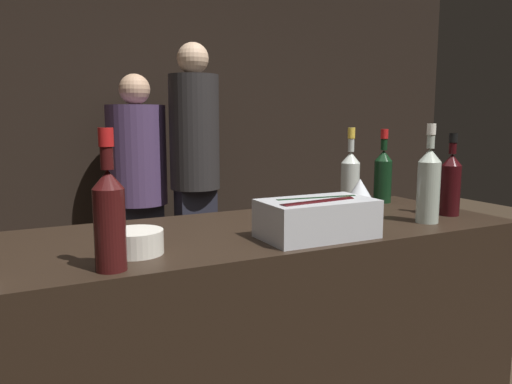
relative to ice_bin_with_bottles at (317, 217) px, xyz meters
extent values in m
cube|color=black|center=(-0.10, 2.56, 0.38)|extent=(6.40, 0.06, 2.80)
cube|color=black|center=(-0.10, 0.20, -0.54)|extent=(1.81, 0.67, 0.96)
cube|color=#B7BABF|center=(0.00, 0.00, -0.01)|extent=(0.36, 0.21, 0.12)
cylinder|color=black|center=(-0.02, -0.03, 0.02)|extent=(0.27, 0.10, 0.07)
cylinder|color=black|center=(0.02, 0.03, 0.02)|extent=(0.28, 0.09, 0.06)
cylinder|color=silver|center=(-0.56, 0.06, -0.03)|extent=(0.15, 0.15, 0.07)
cylinder|color=gray|center=(-0.56, 0.06, -0.01)|extent=(0.13, 0.13, 0.01)
cylinder|color=silver|center=(0.32, 0.20, -0.06)|extent=(0.08, 0.08, 0.00)
cylinder|color=silver|center=(0.32, 0.20, -0.03)|extent=(0.01, 0.01, 0.07)
cone|color=silver|center=(0.32, 0.20, 0.04)|extent=(0.09, 0.09, 0.07)
cylinder|color=#380F0F|center=(-0.65, -0.06, 0.04)|extent=(0.08, 0.08, 0.20)
cone|color=#380F0F|center=(-0.65, -0.06, 0.16)|extent=(0.08, 0.08, 0.05)
cylinder|color=#380F0F|center=(-0.65, -0.06, 0.23)|extent=(0.03, 0.03, 0.10)
cylinder|color=red|center=(-0.65, -0.06, 0.26)|extent=(0.04, 0.04, 0.05)
cylinder|color=#B2B7AD|center=(0.44, 0.41, 0.03)|extent=(0.08, 0.08, 0.19)
cone|color=#B2B7AD|center=(0.44, 0.41, 0.14)|extent=(0.08, 0.08, 0.05)
cylinder|color=#B2B7AD|center=(0.44, 0.41, 0.22)|extent=(0.03, 0.03, 0.10)
cylinder|color=gold|center=(0.44, 0.41, 0.24)|extent=(0.03, 0.03, 0.05)
cylinder|color=#9EA899|center=(0.48, 0.01, 0.04)|extent=(0.08, 0.08, 0.22)
cone|color=#9EA899|center=(0.48, 0.01, 0.18)|extent=(0.08, 0.08, 0.05)
cylinder|color=#9EA899|center=(0.48, 0.01, 0.24)|extent=(0.03, 0.03, 0.09)
cylinder|color=silver|center=(0.48, 0.01, 0.27)|extent=(0.03, 0.03, 0.04)
cylinder|color=black|center=(0.66, 0.08, 0.03)|extent=(0.07, 0.07, 0.19)
cone|color=black|center=(0.66, 0.08, 0.15)|extent=(0.07, 0.07, 0.04)
cylinder|color=black|center=(0.66, 0.08, 0.21)|extent=(0.03, 0.03, 0.08)
cylinder|color=black|center=(0.66, 0.08, 0.23)|extent=(0.03, 0.03, 0.04)
cylinder|color=black|center=(0.63, 0.43, 0.03)|extent=(0.08, 0.08, 0.19)
cone|color=black|center=(0.63, 0.43, 0.14)|extent=(0.08, 0.08, 0.05)
cylinder|color=black|center=(0.63, 0.43, 0.21)|extent=(0.03, 0.03, 0.09)
cylinder|color=red|center=(0.63, 0.43, 0.24)|extent=(0.03, 0.03, 0.04)
cube|color=black|center=(-0.05, 2.17, -0.66)|extent=(0.30, 0.22, 0.73)
cylinder|color=#473356|center=(-0.05, 2.17, 0.05)|extent=(0.41, 0.41, 0.68)
sphere|color=tan|center=(-0.05, 2.17, 0.50)|extent=(0.21, 0.21, 0.21)
cube|color=black|center=(0.29, 1.93, -0.60)|extent=(0.25, 0.19, 0.85)
cylinder|color=black|center=(0.29, 1.93, 0.21)|extent=(0.34, 0.34, 0.77)
sphere|color=beige|center=(0.29, 1.93, 0.70)|extent=(0.21, 0.21, 0.21)
camera|label=1|loc=(-0.86, -1.29, 0.31)|focal=35.00mm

